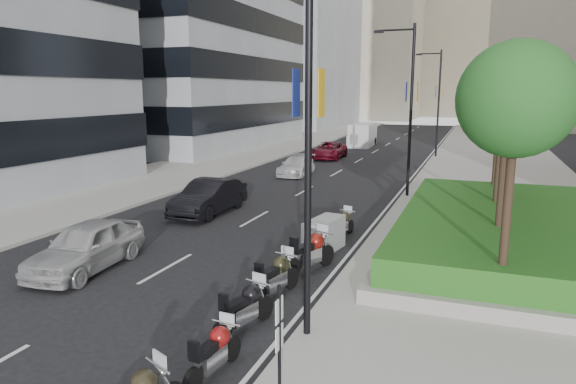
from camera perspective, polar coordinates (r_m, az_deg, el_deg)
The scene contains 29 objects.
ground at distance 13.46m, azimuth -17.59°, elevation -14.18°, with size 160.00×160.00×0.00m, color black.
sidewalk_right at distance 39.86m, azimuth 22.11°, elevation 2.31°, with size 10.00×100.00×0.15m, color #9E9B93.
sidewalk_left at distance 44.47m, azimuth -6.05°, elevation 3.91°, with size 8.00×100.00×0.15m, color #9E9B93.
lane_edge at distance 40.06m, azimuth 14.51°, elevation 2.71°, with size 0.12×100.00×0.01m, color silver.
lane_centre at distance 40.91m, azimuth 7.25°, elevation 3.15°, with size 0.12×100.00×0.01m, color silver.
building_grey_far at distance 86.07m, azimuth -1.34°, elevation 17.40°, with size 22.00×26.00×30.00m, color gray.
building_cream_left at distance 113.01m, azimuth 7.55°, elevation 16.84°, with size 26.00×24.00×34.00m, color #B7AD93.
building_cream_centre at distance 130.27m, azimuth 18.65°, elevation 16.48°, with size 30.00×24.00×38.00m, color #B7AD93.
planter at distance 20.29m, azimuth 26.22°, elevation -5.14°, with size 10.00×14.00×0.40m, color gray.
hedge at distance 20.14m, azimuth 26.36°, elevation -3.50°, with size 9.40×13.40×0.80m, color #1D5117.
tree_0 at distance 13.48m, azimuth 24.05°, elevation 9.29°, with size 2.80×2.80×6.30m.
tree_1 at distance 17.47m, azimuth 23.32°, elevation 9.56°, with size 2.80×2.80×6.30m.
tree_2 at distance 21.47m, azimuth 22.86°, elevation 9.72°, with size 2.80×2.80×6.30m.
tree_3 at distance 25.47m, azimuth 22.55°, elevation 9.84°, with size 2.80×2.80×6.30m.
lamp_post_0 at distance 11.07m, azimuth 1.51°, elevation 8.17°, with size 2.34×0.45×9.00m.
lamp_post_1 at distance 27.69m, azimuth 13.22°, elevation 9.68°, with size 2.34×0.45×9.00m.
lamp_post_2 at distance 45.60m, azimuth 16.22°, elevation 10.00°, with size 2.34×0.45×9.00m.
parking_sign at distance 9.04m, azimuth -0.97°, elevation -16.42°, with size 0.06×0.32×2.50m.
motorcycle_1 at distance 10.83m, azimuth -8.18°, elevation -17.18°, with size 0.65×1.96×0.97m.
motorcycle_2 at distance 12.54m, azimuth -4.77°, elevation -12.69°, with size 0.82×2.14×1.09m.
motorcycle_3 at distance 14.38m, azimuth -1.34°, elevation -9.37°, with size 0.82×2.22×1.12m.
motorcycle_4 at distance 16.28m, azimuth 2.56°, elevation -6.70°, with size 1.07×2.35×1.22m.
motorcycle_5 at distance 18.32m, azimuth 4.02°, elevation -4.84°, with size 1.11×2.09×1.20m.
motorcycle_6 at distance 20.21m, azimuth 6.00°, elevation -3.55°, with size 0.71×1.97×0.99m.
car_a at distance 17.69m, azimuth -21.50°, elevation -5.59°, with size 1.84×4.58×1.56m, color #B1B1B3.
car_b at distance 24.11m, azimuth -8.79°, elevation -0.56°, with size 1.69×4.84×1.60m, color black.
car_c at distance 34.97m, azimuth 0.93°, elevation 2.93°, with size 1.79×4.40×1.28m, color silver.
car_d at distance 43.73m, azimuth 4.55°, elevation 4.64°, with size 2.34×5.07×1.41m, color maroon.
delivery_van at distance 54.01m, azimuth 8.25°, elevation 6.21°, with size 2.32×5.62×2.33m.
Camera 1 is at (7.74, -9.45, 5.64)m, focal length 32.00 mm.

